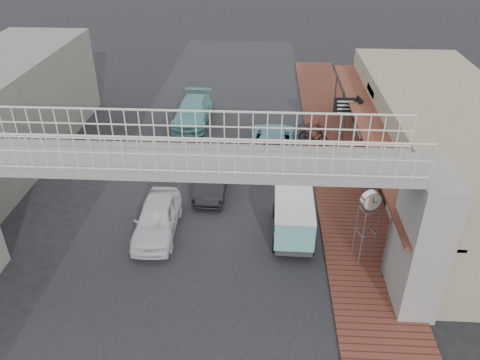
# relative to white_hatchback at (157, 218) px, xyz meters

# --- Properties ---
(ground) EXTENTS (120.00, 120.00, 0.00)m
(ground) POSITION_rel_white_hatchback_xyz_m (1.71, 0.79, -0.69)
(ground) COLOR black
(ground) RESTS_ON ground
(road_strip) EXTENTS (10.00, 60.00, 0.01)m
(road_strip) POSITION_rel_white_hatchback_xyz_m (1.71, 0.79, -0.68)
(road_strip) COLOR black
(road_strip) RESTS_ON ground
(sidewalk) EXTENTS (3.00, 40.00, 0.10)m
(sidewalk) POSITION_rel_white_hatchback_xyz_m (8.21, 3.79, -0.64)
(sidewalk) COLOR brown
(sidewalk) RESTS_ON ground
(shophouse_row) EXTENTS (7.20, 18.00, 4.00)m
(shophouse_row) POSITION_rel_white_hatchback_xyz_m (12.68, 4.79, 1.32)
(shophouse_row) COLOR gray
(shophouse_row) RESTS_ON ground
(footbridge) EXTENTS (16.40, 2.40, 6.34)m
(footbridge) POSITION_rel_white_hatchback_xyz_m (1.71, -3.21, 2.49)
(footbridge) COLOR gray
(footbridge) RESTS_ON ground
(building_far_left) EXTENTS (5.00, 14.00, 5.00)m
(building_far_left) POSITION_rel_white_hatchback_xyz_m (-9.29, 6.79, 1.81)
(building_far_left) COLOR gray
(building_far_left) RESTS_ON ground
(white_hatchback) EXTENTS (1.72, 4.08, 1.38)m
(white_hatchback) POSITION_rel_white_hatchback_xyz_m (0.00, 0.00, 0.00)
(white_hatchback) COLOR white
(white_hatchback) RESTS_ON ground
(dark_sedan) EXTENTS (1.41, 3.92, 1.28)m
(dark_sedan) POSITION_rel_white_hatchback_xyz_m (1.89, 3.39, -0.05)
(dark_sedan) COLOR black
(dark_sedan) RESTS_ON ground
(angkot_curb) EXTENTS (2.61, 5.15, 1.39)m
(angkot_curb) POSITION_rel_white_hatchback_xyz_m (4.73, 7.35, 0.01)
(angkot_curb) COLOR #72B1C6
(angkot_curb) RESTS_ON ground
(angkot_far) EXTENTS (2.12, 4.98, 1.43)m
(angkot_far) POSITION_rel_white_hatchback_xyz_m (-0.14, 11.20, 0.03)
(angkot_far) COLOR #69B3B7
(angkot_far) RESTS_ON ground
(angkot_van) EXTENTS (1.64, 3.48, 1.69)m
(angkot_van) POSITION_rel_white_hatchback_xyz_m (5.51, 0.10, 0.39)
(angkot_van) COLOR black
(angkot_van) RESTS_ON ground
(motorcycle_near) EXTENTS (1.59, 0.85, 0.80)m
(motorcycle_near) POSITION_rel_white_hatchback_xyz_m (7.01, 9.87, -0.19)
(motorcycle_near) COLOR black
(motorcycle_near) RESTS_ON sidewalk
(motorcycle_far) EXTENTS (1.86, 1.32, 1.10)m
(motorcycle_far) POSITION_rel_white_hatchback_xyz_m (7.01, 8.21, -0.04)
(motorcycle_far) COLOR black
(motorcycle_far) RESTS_ON sidewalk
(street_clock) EXTENTS (0.77, 0.72, 2.99)m
(street_clock) POSITION_rel_white_hatchback_xyz_m (8.06, -1.33, 1.89)
(street_clock) COLOR #59595B
(street_clock) RESTS_ON sidewalk
(arrow_sign) EXTENTS (1.82, 1.14, 3.16)m
(arrow_sign) POSITION_rel_white_hatchback_xyz_m (9.19, 7.60, 1.96)
(arrow_sign) COLOR #59595B
(arrow_sign) RESTS_ON sidewalk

